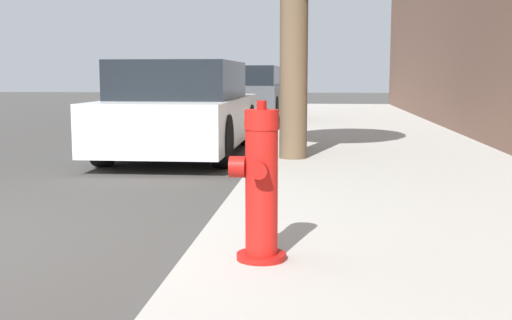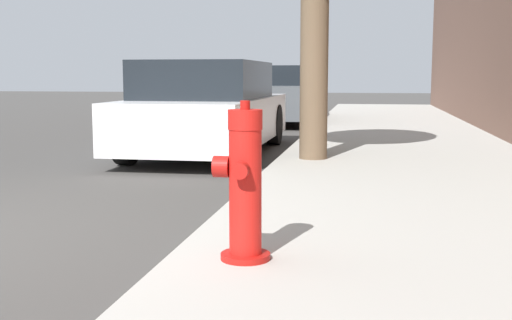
# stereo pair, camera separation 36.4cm
# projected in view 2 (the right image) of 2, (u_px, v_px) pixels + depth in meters

# --- Properties ---
(sidewalk_slab) EXTENTS (3.31, 40.00, 0.13)m
(sidewalk_slab) POSITION_uv_depth(u_px,v_px,m) (451.00, 262.00, 3.85)
(sidewalk_slab) COLOR #A8A59E
(sidewalk_slab) RESTS_ON ground_plane
(fire_hydrant) EXTENTS (0.33, 0.33, 0.91)m
(fire_hydrant) POSITION_uv_depth(u_px,v_px,m) (244.00, 187.00, 3.63)
(fire_hydrant) COLOR #A91511
(fire_hydrant) RESTS_ON sidewalk_slab
(parked_car_near) EXTENTS (1.77, 4.46, 1.38)m
(parked_car_near) POSITION_uv_depth(u_px,v_px,m) (208.00, 109.00, 9.58)
(parked_car_near) COLOR silver
(parked_car_near) RESTS_ON ground_plane
(parked_car_mid) EXTENTS (1.86, 4.01, 1.40)m
(parked_car_mid) POSITION_uv_depth(u_px,v_px,m) (277.00, 95.00, 15.49)
(parked_car_mid) COLOR #4C5156
(parked_car_mid) RESTS_ON ground_plane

